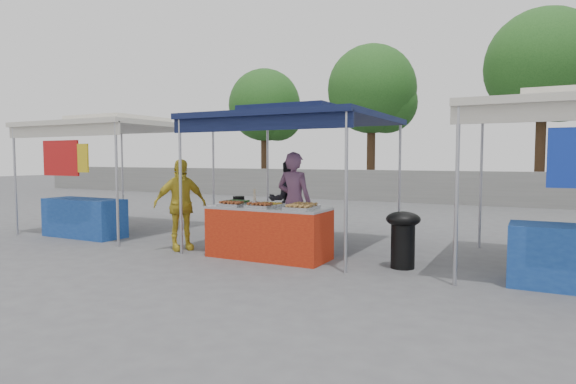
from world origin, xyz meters
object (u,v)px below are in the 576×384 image
at_px(vendor_table, 269,232).
at_px(wok_burner, 403,234).
at_px(helper_man, 288,201).
at_px(cooking_pot, 239,200).
at_px(vendor_woman, 294,201).
at_px(customer_person, 180,205).

relative_size(vendor_table, wok_burner, 2.32).
height_order(wok_burner, helper_man, helper_man).
xyz_separation_m(vendor_table, cooking_pot, (-0.80, 0.34, 0.49)).
distance_m(cooking_pot, vendor_woman, 0.99).
xyz_separation_m(vendor_table, helper_man, (-0.50, 1.66, 0.38)).
bearing_deg(wok_burner, cooking_pot, -179.08).
bearing_deg(customer_person, wok_burner, -51.09).
height_order(vendor_table, customer_person, customer_person).
xyz_separation_m(vendor_woman, helper_man, (-0.57, 0.88, -0.08)).
height_order(wok_burner, vendor_woman, vendor_woman).
distance_m(wok_burner, helper_man, 3.01).
bearing_deg(vendor_woman, wok_burner, 166.78).
relative_size(vendor_woman, helper_man, 1.10).
distance_m(vendor_table, wok_burner, 2.17).
distance_m(vendor_table, customer_person, 1.81).
xyz_separation_m(vendor_table, customer_person, (-1.76, -0.10, 0.39)).
xyz_separation_m(cooking_pot, helper_man, (0.30, 1.33, -0.11)).
bearing_deg(wok_burner, vendor_woman, 168.34).
xyz_separation_m(vendor_table, wok_burner, (2.15, 0.28, 0.08)).
relative_size(vendor_table, vendor_woman, 1.14).
distance_m(wok_burner, customer_person, 3.95).
height_order(vendor_table, vendor_woman, vendor_woman).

